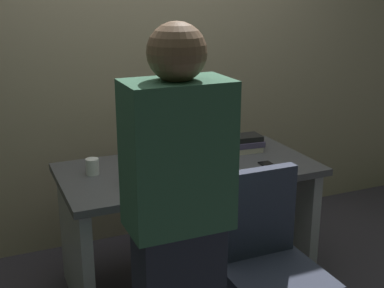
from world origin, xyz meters
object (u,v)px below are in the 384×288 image
(person_at_desk, at_px, (178,228))
(mouse, at_px, (230,163))
(cup_near_keyboard, at_px, (128,174))
(cup_by_monitor, at_px, (92,167))
(cell_phone, at_px, (269,166))
(book_stack, at_px, (246,143))
(desk, at_px, (189,202))
(monitor, at_px, (178,117))
(office_chair, at_px, (269,280))
(keyboard, at_px, (184,170))

(person_at_desk, xyz_separation_m, mouse, (0.65, 0.80, -0.08))
(cup_near_keyboard, height_order, cup_by_monitor, cup_near_keyboard)
(mouse, bearing_deg, cell_phone, -24.68)
(cup_by_monitor, distance_m, book_stack, 0.99)
(desk, bearing_deg, cell_phone, -23.27)
(monitor, xyz_separation_m, cell_phone, (0.43, -0.35, -0.25))
(cup_near_keyboard, relative_size, book_stack, 0.47)
(office_chair, distance_m, mouse, 0.80)
(desk, relative_size, cup_near_keyboard, 14.73)
(cup_by_monitor, bearing_deg, office_chair, -55.40)
(cup_by_monitor, bearing_deg, book_stack, 1.85)
(person_at_desk, bearing_deg, mouse, 50.97)
(desk, bearing_deg, cup_near_keyboard, -163.64)
(desk, distance_m, book_stack, 0.54)
(mouse, distance_m, cell_phone, 0.23)
(monitor, bearing_deg, office_chair, -85.82)
(mouse, height_order, cell_phone, mouse)
(cup_near_keyboard, bearing_deg, cup_by_monitor, 125.17)
(cup_near_keyboard, xyz_separation_m, book_stack, (0.85, 0.24, 0.00))
(keyboard, relative_size, cup_by_monitor, 4.70)
(cup_by_monitor, relative_size, cell_phone, 0.64)
(book_stack, bearing_deg, person_at_desk, -130.72)
(person_at_desk, bearing_deg, cup_by_monitor, 97.01)
(book_stack, height_order, cell_phone, book_stack)
(person_at_desk, height_order, mouse, person_at_desk)
(office_chair, relative_size, monitor, 1.74)
(mouse, height_order, cup_by_monitor, cup_by_monitor)
(office_chair, distance_m, cell_phone, 0.78)
(monitor, height_order, cup_near_keyboard, monitor)
(office_chair, bearing_deg, cup_near_keyboard, 124.43)
(cup_by_monitor, relative_size, book_stack, 0.43)
(cell_phone, bearing_deg, monitor, 141.79)
(mouse, distance_m, book_stack, 0.31)
(monitor, distance_m, cup_by_monitor, 0.59)
(cup_by_monitor, height_order, cell_phone, cup_by_monitor)
(keyboard, bearing_deg, mouse, -5.85)
(desk, distance_m, mouse, 0.35)
(cup_near_keyboard, bearing_deg, monitor, 35.48)
(person_at_desk, distance_m, cell_phone, 1.11)
(monitor, relative_size, mouse, 5.41)
(office_chair, relative_size, cup_by_monitor, 10.28)
(desk, height_order, person_at_desk, person_at_desk)
(book_stack, bearing_deg, desk, -164.88)
(desk, height_order, office_chair, office_chair)
(desk, xyz_separation_m, keyboard, (-0.06, -0.08, 0.24))
(cup_by_monitor, bearing_deg, cup_near_keyboard, -54.83)
(person_at_desk, bearing_deg, cup_near_keyboard, 88.18)
(cup_by_monitor, bearing_deg, mouse, -13.20)
(office_chair, xyz_separation_m, cell_phone, (0.36, 0.62, 0.32))
(monitor, xyz_separation_m, book_stack, (0.45, -0.05, -0.21))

